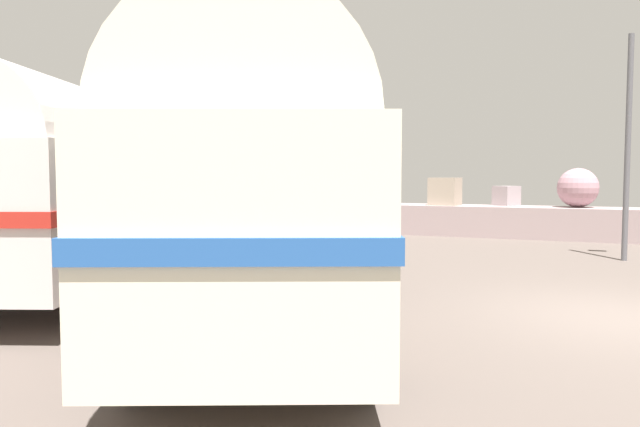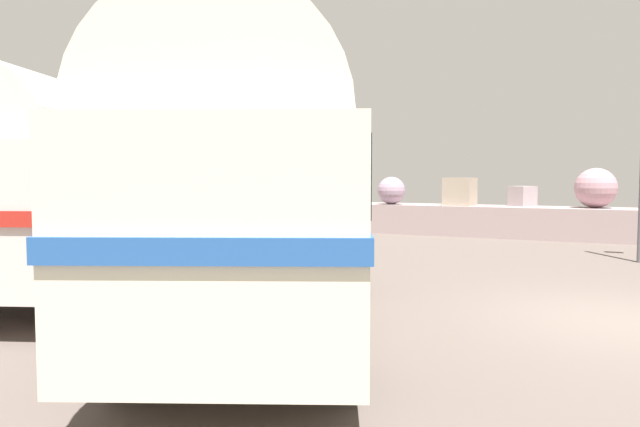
{
  "view_description": "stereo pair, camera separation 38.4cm",
  "coord_description": "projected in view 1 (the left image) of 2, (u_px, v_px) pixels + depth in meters",
  "views": [
    {
      "loc": [
        -0.85,
        -9.71,
        2.16
      ],
      "look_at": [
        -4.45,
        -1.21,
        1.56
      ],
      "focal_mm": 32.63,
      "sensor_mm": 36.0,
      "label": 1
    },
    {
      "loc": [
        -0.5,
        -9.55,
        2.16
      ],
      "look_at": [
        -4.45,
        -1.21,
        1.56
      ],
      "focal_mm": 32.63,
      "sensor_mm": 36.0,
      "label": 2
    }
  ],
  "objects": [
    {
      "name": "vintage_coach",
      "position": [
        271.0,
        184.0,
        8.24
      ],
      "size": [
        5.67,
        8.81,
        3.7
      ],
      "rotation": [
        0.0,
        0.0,
        0.42
      ],
      "color": "black",
      "rests_on": "ground"
    },
    {
      "name": "ground",
      "position": [
        624.0,
        319.0,
        8.73
      ],
      "size": [
        32.0,
        26.0,
        0.02
      ],
      "color": "#5A4F48"
    },
    {
      "name": "breakwater",
      "position": [
        598.0,
        218.0,
        19.46
      ],
      "size": [
        31.36,
        2.21,
        2.43
      ],
      "color": "gray",
      "rests_on": "ground"
    },
    {
      "name": "second_coach",
      "position": [
        95.0,
        182.0,
        11.24
      ],
      "size": [
        5.37,
        8.86,
        3.7
      ],
      "rotation": [
        0.0,
        0.0,
        0.37
      ],
      "color": "black",
      "rests_on": "ground"
    },
    {
      "name": "lamp_post",
      "position": [
        633.0,
        133.0,
        14.52
      ],
      "size": [
        0.96,
        0.35,
        5.69
      ],
      "color": "#5B5B60",
      "rests_on": "ground"
    }
  ]
}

